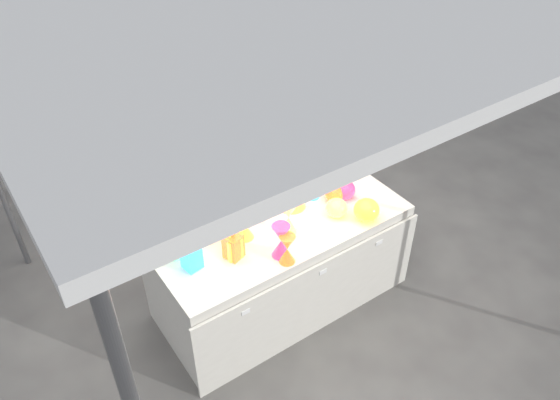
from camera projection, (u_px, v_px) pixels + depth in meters
ground at (280, 297)px, 4.22m from camera, size 80.00×80.00×0.00m
display_table at (281, 263)px, 3.98m from camera, size 1.84×0.83×0.75m
cardboard_box_closed at (176, 167)px, 5.27m from camera, size 0.61×0.50×0.40m
cardboard_box_flat at (223, 153)px, 5.77m from camera, size 0.95×0.88×0.07m
bottle_0 at (141, 225)px, 3.51m from camera, size 0.10×0.10×0.30m
bottle_1 at (210, 207)px, 3.60m from camera, size 0.12×0.12×0.38m
bottle_2 at (210, 218)px, 3.55m from camera, size 0.07×0.07×0.32m
bottle_3 at (249, 199)px, 3.72m from camera, size 0.09×0.09×0.31m
bottle_4 at (184, 219)px, 3.54m from camera, size 0.10×0.10×0.32m
bottle_5 at (172, 237)px, 3.38m from camera, size 0.10×0.10×0.35m
bottle_6 at (229, 215)px, 3.58m from camera, size 0.09×0.09×0.32m
bottle_7 at (240, 209)px, 3.65m from camera, size 0.08×0.08×0.29m
decanter_0 at (232, 242)px, 3.42m from camera, size 0.10×0.10×0.25m
decanter_1 at (233, 241)px, 3.42m from camera, size 0.13×0.13×0.26m
decanter_2 at (191, 252)px, 3.34m from camera, size 0.12×0.12×0.26m
hourglass_0 at (287, 249)px, 3.40m from camera, size 0.11×0.11×0.21m
hourglass_1 at (281, 241)px, 3.44m from camera, size 0.14×0.14×0.24m
hourglass_2 at (288, 218)px, 3.62m from camera, size 0.14×0.14×0.23m
hourglass_4 at (244, 223)px, 3.57m from camera, size 0.14×0.14×0.24m
hourglass_5 at (313, 185)px, 3.92m from camera, size 0.15×0.15×0.22m
globe_0 at (366, 211)px, 3.75m from camera, size 0.23×0.23×0.14m
globe_1 at (336, 209)px, 3.79m from camera, size 0.16×0.16×0.12m
globe_2 at (334, 193)px, 3.93m from camera, size 0.17×0.17×0.12m
globe_3 at (344, 191)px, 3.95m from camera, size 0.20×0.20×0.13m
lampshade_0 at (291, 192)px, 3.83m from camera, size 0.24×0.24×0.25m
lampshade_1 at (258, 187)px, 3.86m from camera, size 0.27×0.27×0.28m
lampshade_2 at (292, 181)px, 3.95m from camera, size 0.25×0.25×0.24m
lampshade_3 at (344, 154)px, 4.18m from camera, size 0.30×0.30×0.28m
bottle_8 at (343, 151)px, 4.21m from camera, size 0.09×0.09×0.30m
bottle_9 at (331, 173)px, 3.98m from camera, size 0.08×0.08×0.28m
bottle_10 at (351, 152)px, 4.17m from camera, size 0.09×0.09×0.32m
bottle_11 at (333, 183)px, 3.90m from camera, size 0.06×0.06×0.27m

